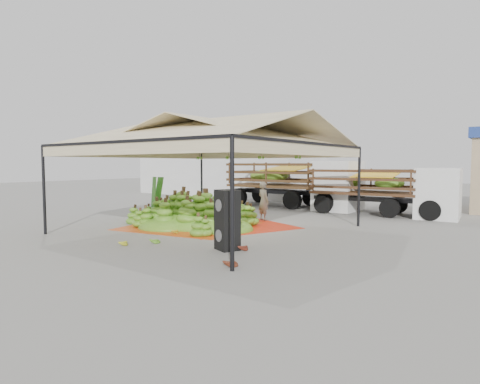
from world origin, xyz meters
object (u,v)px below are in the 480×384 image
Objects in this scene: truck_right at (389,186)px; speaker_stack at (227,220)px; vendor at (263,201)px; truck_left at (297,179)px; banana_heap at (195,209)px.

speaker_stack is at bearing -101.81° from truck_right.
vendor is 5.68m from truck_left.
banana_heap is 9.23m from truck_right.
banana_heap is 3.49× the size of speaker_stack.
banana_heap is at bearing -128.19° from truck_right.
speaker_stack is at bearing -71.20° from truck_left.
banana_heap is 3.04m from vendor.
truck_right is (5.05, -0.54, -0.19)m from truck_left.
truck_right is at bearing -5.74° from truck_left.
vendor is (1.41, 2.69, 0.20)m from banana_heap.
vendor is (-2.34, 5.49, -0.02)m from speaker_stack.
vendor is at bearing -76.15° from truck_left.
truck_right is at bearing 55.98° from banana_heap.
vendor is 0.22× the size of truck_left.
speaker_stack is 11.57m from truck_left.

